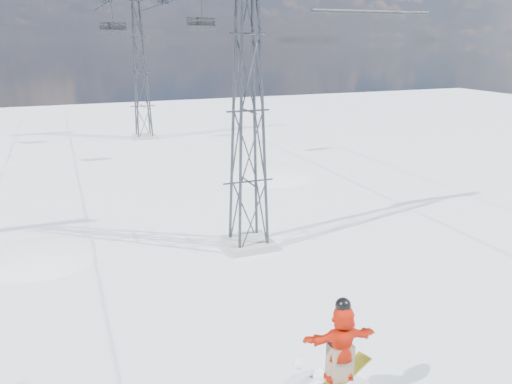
{
  "coord_description": "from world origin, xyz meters",
  "views": [
    {
      "loc": [
        -5.79,
        -9.5,
        8.03
      ],
      "look_at": [
        -0.38,
        4.2,
        3.53
      ],
      "focal_mm": 35.0,
      "sensor_mm": 36.0,
      "label": 1
    }
  ],
  "objects": [
    {
      "name": "lift_tower_near",
      "position": [
        0.8,
        8.0,
        5.47
      ],
      "size": [
        5.2,
        1.8,
        11.43
      ],
      "color": "#999999",
      "rests_on": "ground"
    },
    {
      "name": "lift_chair_mid",
      "position": [
        3.0,
        21.87,
        9.06
      ],
      "size": [
        1.8,
        0.52,
        2.24
      ],
      "color": "black",
      "rests_on": "ground"
    },
    {
      "name": "ground",
      "position": [
        0.0,
        0.0,
        0.0
      ],
      "size": [
        120.0,
        120.0,
        0.0
      ],
      "primitive_type": "plane",
      "color": "white",
      "rests_on": "ground"
    },
    {
      "name": "lift_tower_far",
      "position": [
        0.8,
        33.0,
        5.47
      ],
      "size": [
        5.2,
        1.8,
        11.43
      ],
      "color": "#999999",
      "rests_on": "ground"
    },
    {
      "name": "lift_chair_far",
      "position": [
        -1.4,
        30.2,
        8.95
      ],
      "size": [
        1.91,
        0.55,
        2.37
      ],
      "color": "black",
      "rests_on": "ground"
    },
    {
      "name": "snow_terrain",
      "position": [
        -4.77,
        21.24,
        -9.59
      ],
      "size": [
        39.0,
        37.0,
        22.0
      ],
      "color": "white",
      "rests_on": "ground"
    }
  ]
}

